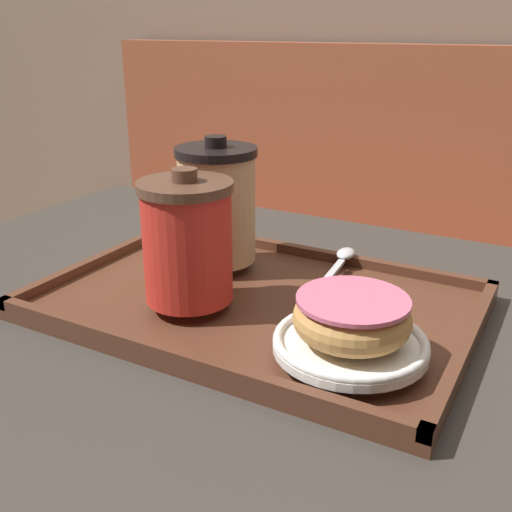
{
  "coord_description": "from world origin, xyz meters",
  "views": [
    {
      "loc": [
        0.33,
        -0.52,
        1.05
      ],
      "look_at": [
        0.04,
        0.01,
        0.81
      ],
      "focal_mm": 42.0,
      "sensor_mm": 36.0,
      "label": 1
    }
  ],
  "objects_px": {
    "coffee_cup_front": "(187,241)",
    "coffee_cup_rear": "(217,204)",
    "donut_chocolate_glazed": "(352,317)",
    "spoon": "(340,262)"
  },
  "relations": [
    {
      "from": "coffee_cup_rear",
      "to": "donut_chocolate_glazed",
      "type": "xyz_separation_m",
      "value": [
        0.22,
        -0.13,
        -0.04
      ]
    },
    {
      "from": "coffee_cup_rear",
      "to": "spoon",
      "type": "xyz_separation_m",
      "value": [
        0.14,
        0.05,
        -0.07
      ]
    },
    {
      "from": "coffee_cup_front",
      "to": "spoon",
      "type": "relative_size",
      "value": 0.86
    },
    {
      "from": "coffee_cup_front",
      "to": "coffee_cup_rear",
      "type": "xyz_separation_m",
      "value": [
        -0.03,
        0.11,
        0.01
      ]
    },
    {
      "from": "donut_chocolate_glazed",
      "to": "spoon",
      "type": "height_order",
      "value": "donut_chocolate_glazed"
    },
    {
      "from": "coffee_cup_front",
      "to": "coffee_cup_rear",
      "type": "bearing_deg",
      "value": 107.19
    },
    {
      "from": "coffee_cup_rear",
      "to": "donut_chocolate_glazed",
      "type": "height_order",
      "value": "coffee_cup_rear"
    },
    {
      "from": "coffee_cup_front",
      "to": "donut_chocolate_glazed",
      "type": "bearing_deg",
      "value": -6.2
    },
    {
      "from": "donut_chocolate_glazed",
      "to": "coffee_cup_front",
      "type": "bearing_deg",
      "value": 173.8
    },
    {
      "from": "coffee_cup_front",
      "to": "donut_chocolate_glazed",
      "type": "distance_m",
      "value": 0.19
    }
  ]
}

